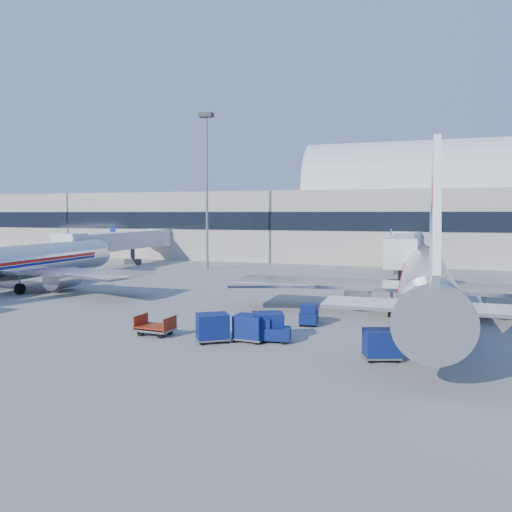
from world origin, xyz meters
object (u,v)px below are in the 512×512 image
(airliner_mid, at_px, (6,264))
(tug_lead, at_px, (270,331))
(airliner_main, at_px, (426,281))
(mast_west, at_px, (207,168))
(cart_train_b, at_px, (250,327))
(cart_train_c, at_px, (213,327))
(cart_solo_near, at_px, (381,344))
(jetbridge_near, at_px, (404,246))
(jetbridge_mid, at_px, (125,241))
(cart_train_a, at_px, (268,326))
(tug_left, at_px, (309,314))
(tug_right, at_px, (446,334))
(cart_open_red, at_px, (156,328))

(airliner_mid, distance_m, tug_lead, 34.33)
(airliner_main, xyz_separation_m, mast_west, (-30.00, 25.49, 11.87))
(cart_train_b, height_order, cart_train_c, cart_train_c)
(airliner_mid, bearing_deg, cart_solo_near, -18.60)
(airliner_mid, bearing_deg, cart_train_b, -20.58)
(jetbridge_near, height_order, jetbridge_mid, same)
(mast_west, relative_size, cart_train_b, 10.87)
(cart_train_a, bearing_deg, cart_train_c, -177.77)
(tug_lead, xyz_separation_m, cart_train_a, (-0.23, 0.32, 0.26))
(cart_train_c, bearing_deg, cart_train_b, -11.88)
(airliner_mid, bearing_deg, tug_left, -9.47)
(tug_right, xyz_separation_m, tug_left, (-9.47, 2.93, 0.07))
(tug_lead, distance_m, cart_train_b, 1.33)
(jetbridge_near, xyz_separation_m, tug_right, (3.52, -34.85, -3.25))
(cart_train_b, bearing_deg, airliner_main, 51.39)
(airliner_main, height_order, cart_solo_near, airliner_main)
(cart_train_a, relative_size, cart_solo_near, 1.07)
(airliner_main, xyz_separation_m, cart_solo_near, (-2.58, -13.27, -2.00))
(jetbridge_mid, bearing_deg, cart_open_red, -55.03)
(jetbridge_near, height_order, tug_lead, jetbridge_near)
(jetbridge_near, distance_m, mast_west, 29.67)
(jetbridge_mid, distance_m, mast_west, 18.06)
(airliner_mid, distance_m, tug_right, 44.02)
(jetbridge_near, xyz_separation_m, cart_train_c, (-10.79, -38.83, -2.95))
(cart_train_a, distance_m, cart_solo_near, 7.67)
(jetbridge_mid, bearing_deg, tug_right, -37.43)
(tug_right, relative_size, cart_open_red, 0.97)
(cart_train_a, bearing_deg, airliner_mid, 138.69)
(jetbridge_mid, bearing_deg, cart_train_b, -48.62)
(cart_solo_near, bearing_deg, airliner_mid, 142.46)
(airliner_main, distance_m, cart_open_red, 21.45)
(tug_lead, xyz_separation_m, tug_right, (10.80, 2.80, -0.04))
(airliner_mid, xyz_separation_m, cart_train_a, (32.09, -11.03, -1.95))
(tug_lead, bearing_deg, jetbridge_mid, 124.35)
(airliner_mid, relative_size, cart_train_a, 14.77)
(jetbridge_mid, relative_size, cart_solo_near, 11.69)
(jetbridge_near, bearing_deg, tug_lead, -100.94)
(jetbridge_near, relative_size, cart_train_c, 10.53)
(jetbridge_near, bearing_deg, cart_solo_near, -90.26)
(airliner_main, xyz_separation_m, jetbridge_near, (-2.40, 26.30, 1.00))
(airliner_main, height_order, tug_lead, airliner_main)
(mast_west, height_order, cart_train_b, mast_west)
(airliner_main, relative_size, mast_west, 1.65)
(jetbridge_near, bearing_deg, jetbridge_mid, 180.00)
(cart_train_b, bearing_deg, tug_lead, 18.48)
(cart_train_a, bearing_deg, mast_west, 96.47)
(airliner_mid, relative_size, tug_left, 14.09)
(jetbridge_mid, relative_size, cart_open_red, 10.76)
(cart_train_b, bearing_deg, jetbridge_mid, 135.99)
(airliner_main, distance_m, airliner_mid, 42.00)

